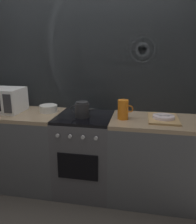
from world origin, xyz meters
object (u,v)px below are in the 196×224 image
at_px(pitcher, 123,110).
at_px(dish_pile, 163,118).
at_px(mixing_bowl, 49,109).
at_px(stove_unit, 85,154).
at_px(kettle, 82,110).
at_px(microwave, 3,100).

height_order(pitcher, dish_pile, pitcher).
height_order(mixing_bowl, pitcher, pitcher).
distance_m(stove_unit, kettle, 0.53).
bearing_deg(pitcher, kettle, -178.35).
relative_size(mixing_bowl, pitcher, 1.00).
height_order(stove_unit, mixing_bowl, mixing_bowl).
distance_m(kettle, dish_pile, 0.84).
bearing_deg(microwave, pitcher, -1.95).
distance_m(microwave, kettle, 0.96).
bearing_deg(stove_unit, dish_pile, 0.80).
height_order(mixing_bowl, dish_pile, mixing_bowl).
xyz_separation_m(microwave, pitcher, (1.39, -0.05, -0.03)).
relative_size(stove_unit, kettle, 3.16).
bearing_deg(microwave, kettle, -3.55).
xyz_separation_m(microwave, mixing_bowl, (0.53, 0.07, -0.10)).
distance_m(stove_unit, dish_pile, 0.95).
distance_m(mixing_bowl, pitcher, 0.87).
distance_m(microwave, dish_pile, 1.80).
xyz_separation_m(microwave, dish_pile, (1.80, 0.00, -0.12)).
height_order(stove_unit, microwave, microwave).
xyz_separation_m(microwave, kettle, (0.96, -0.06, -0.05)).
bearing_deg(kettle, mixing_bowl, 163.79).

